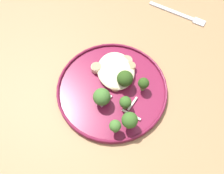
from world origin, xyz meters
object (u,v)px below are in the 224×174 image
object	(u,v)px
seared_scallop_on_noodles	(111,67)
broccoli_floret_small_sprig	(130,120)
seared_scallop_left_edge	(126,61)
seared_scallop_half_hidden	(116,85)
broccoli_floret_right_tilted	(115,126)
seared_scallop_large_seared	(115,76)
dinner_fork	(179,14)
broccoli_floret_center_pile	(125,103)
broccoli_floret_beside_noodles	(143,84)
broccoli_floret_tall_stalk	(102,99)
seared_scallop_center_golden	(121,71)
dinner_plate	(112,89)
broccoli_floret_front_edge	(126,79)
seared_scallop_tiny_bay	(96,68)
seared_scallop_front_small	(130,67)

from	to	relation	value
seared_scallop_on_noodles	broccoli_floret_small_sprig	xyz separation A→B (m)	(0.17, 0.01, 0.03)
seared_scallop_left_edge	seared_scallop_half_hidden	bearing A→B (deg)	-31.77
broccoli_floret_right_tilted	seared_scallop_on_noodles	bearing A→B (deg)	173.08
seared_scallop_large_seared	dinner_fork	bearing A→B (deg)	129.87
broccoli_floret_center_pile	broccoli_floret_small_sprig	bearing A→B (deg)	-0.80
broccoli_floret_right_tilted	broccoli_floret_beside_noodles	distance (m)	0.13
broccoli_floret_center_pile	broccoli_floret_beside_noodles	distance (m)	0.07
seared_scallop_large_seared	broccoli_floret_tall_stalk	bearing A→B (deg)	-33.49
seared_scallop_left_edge	broccoli_floret_tall_stalk	distance (m)	0.14
seared_scallop_center_golden	broccoli_floret_beside_noodles	bearing A→B (deg)	37.31
dinner_plate	seared_scallop_center_golden	world-z (taller)	seared_scallop_center_golden
seared_scallop_on_noodles	broccoli_floret_right_tilted	xyz separation A→B (m)	(0.17, -0.02, 0.02)
broccoli_floret_right_tilted	broccoli_floret_center_pile	bearing A→B (deg)	148.20
broccoli_floret_beside_noodles	broccoli_floret_center_pile	bearing A→B (deg)	-52.26
seared_scallop_large_seared	broccoli_floret_beside_noodles	world-z (taller)	broccoli_floret_beside_noodles
seared_scallop_center_golden	broccoli_floret_front_edge	world-z (taller)	broccoli_floret_front_edge
seared_scallop_tiny_bay	broccoli_floret_front_edge	size ratio (longest dim) A/B	0.51
seared_scallop_center_golden	dinner_fork	xyz separation A→B (m)	(-0.19, 0.22, -0.02)
seared_scallop_on_noodles	seared_scallop_front_small	xyz separation A→B (m)	(0.01, 0.05, -0.00)
seared_scallop_on_noodles	broccoli_floret_tall_stalk	bearing A→B (deg)	-22.04
seared_scallop_half_hidden	broccoli_floret_tall_stalk	distance (m)	0.06
broccoli_floret_right_tilted	broccoli_floret_tall_stalk	bearing A→B (deg)	-165.93
broccoli_floret_center_pile	broccoli_floret_tall_stalk	world-z (taller)	broccoli_floret_tall_stalk
seared_scallop_large_seared	seared_scallop_left_edge	xyz separation A→B (m)	(-0.04, 0.04, 0.00)
seared_scallop_half_hidden	broccoli_floret_beside_noodles	world-z (taller)	broccoli_floret_beside_noodles
broccoli_floret_front_edge	broccoli_floret_center_pile	bearing A→B (deg)	-12.65
seared_scallop_half_hidden	dinner_fork	size ratio (longest dim) A/B	0.19
broccoli_floret_center_pile	dinner_fork	distance (m)	0.37
seared_scallop_half_hidden	dinner_fork	world-z (taller)	seared_scallop_half_hidden
seared_scallop_tiny_bay	broccoli_floret_beside_noodles	world-z (taller)	broccoli_floret_beside_noodles
seared_scallop_front_small	broccoli_floret_center_pile	xyz separation A→B (m)	(0.11, -0.04, 0.02)
dinner_plate	broccoli_floret_beside_noodles	world-z (taller)	broccoli_floret_beside_noodles
broccoli_floret_center_pile	seared_scallop_on_noodles	bearing A→B (deg)	-173.03
seared_scallop_large_seared	seared_scallop_half_hidden	size ratio (longest dim) A/B	1.16
seared_scallop_center_golden	seared_scallop_front_small	size ratio (longest dim) A/B	0.90
seared_scallop_large_seared	seared_scallop_tiny_bay	size ratio (longest dim) A/B	1.22
seared_scallop_front_small	broccoli_floret_center_pile	world-z (taller)	broccoli_floret_center_pile
seared_scallop_large_seared	broccoli_floret_beside_noodles	distance (m)	0.08
seared_scallop_half_hidden	broccoli_floret_front_edge	distance (m)	0.04
seared_scallop_left_edge	dinner_fork	world-z (taller)	seared_scallop_left_edge
broccoli_floret_center_pile	broccoli_floret_right_tilted	distance (m)	0.07
seared_scallop_left_edge	broccoli_floret_center_pile	xyz separation A→B (m)	(0.13, -0.03, 0.02)
seared_scallop_large_seared	seared_scallop_on_noodles	xyz separation A→B (m)	(-0.03, -0.01, 0.00)
seared_scallop_half_hidden	broccoli_floret_small_sprig	size ratio (longest dim) A/B	0.50
seared_scallop_left_edge	seared_scallop_center_golden	bearing A→B (deg)	-37.62
broccoli_floret_small_sprig	broccoli_floret_beside_noodles	size ratio (longest dim) A/B	1.29
seared_scallop_half_hidden	broccoli_floret_center_pile	bearing A→B (deg)	12.72
seared_scallop_front_small	broccoli_floret_right_tilted	world-z (taller)	broccoli_floret_right_tilted
broccoli_floret_front_edge	dinner_fork	distance (m)	0.32
seared_scallop_front_small	broccoli_floret_right_tilted	distance (m)	0.18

